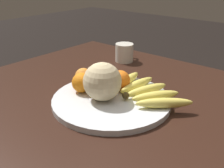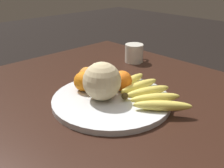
# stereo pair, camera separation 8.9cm
# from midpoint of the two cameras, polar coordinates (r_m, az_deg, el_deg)

# --- Properties ---
(kitchen_table) EXTENTS (1.42, 1.14, 0.77)m
(kitchen_table) POSITION_cam_midpoint_polar(r_m,az_deg,el_deg) (0.93, 0.28, -10.24)
(kitchen_table) COLOR black
(kitchen_table) RESTS_ON ground_plane
(fruit_bowl) EXTENTS (0.41, 0.41, 0.02)m
(fruit_bowl) POSITION_cam_midpoint_polar(r_m,az_deg,el_deg) (0.92, -2.79, -3.40)
(fruit_bowl) COLOR silver
(fruit_bowl) RESTS_ON kitchen_table
(melon) EXTENTS (0.13, 0.13, 0.13)m
(melon) POSITION_cam_midpoint_polar(r_m,az_deg,el_deg) (0.87, -5.03, 0.47)
(melon) COLOR beige
(melon) RESTS_ON fruit_bowl
(banana_bunch) EXTENTS (0.31, 0.23, 0.03)m
(banana_bunch) POSITION_cam_midpoint_polar(r_m,az_deg,el_deg) (0.92, 4.60, -1.51)
(banana_bunch) COLOR #473819
(banana_bunch) RESTS_ON fruit_bowl
(orange_front_left) EXTENTS (0.06, 0.06, 0.06)m
(orange_front_left) POSITION_cam_midpoint_polar(r_m,az_deg,el_deg) (1.01, -8.77, 1.63)
(orange_front_left) COLOR orange
(orange_front_left) RESTS_ON fruit_bowl
(orange_front_right) EXTENTS (0.07, 0.07, 0.07)m
(orange_front_right) POSITION_cam_midpoint_polar(r_m,az_deg,el_deg) (0.97, -4.48, 0.92)
(orange_front_right) COLOR orange
(orange_front_right) RESTS_ON fruit_bowl
(orange_mid_center) EXTENTS (0.07, 0.07, 0.07)m
(orange_mid_center) POSITION_cam_midpoint_polar(r_m,az_deg,el_deg) (0.95, -0.89, 0.75)
(orange_mid_center) COLOR orange
(orange_mid_center) RESTS_ON fruit_bowl
(orange_back_left) EXTENTS (0.07, 0.07, 0.07)m
(orange_back_left) POSITION_cam_midpoint_polar(r_m,az_deg,el_deg) (0.95, -9.30, 0.24)
(orange_back_left) COLOR orange
(orange_back_left) RESTS_ON fruit_bowl
(orange_back_right) EXTENTS (0.07, 0.07, 0.07)m
(orange_back_right) POSITION_cam_midpoint_polar(r_m,az_deg,el_deg) (1.03, -5.37, 2.32)
(orange_back_right) COLOR orange
(orange_back_right) RESTS_ON fruit_bowl
(produce_tag) EXTENTS (0.08, 0.06, 0.00)m
(produce_tag) POSITION_cam_midpoint_polar(r_m,az_deg,el_deg) (0.93, -5.13, -2.45)
(produce_tag) COLOR white
(produce_tag) RESTS_ON fruit_bowl
(ceramic_mug) EXTENTS (0.09, 0.12, 0.09)m
(ceramic_mug) POSITION_cam_midpoint_polar(r_m,az_deg,el_deg) (1.32, 0.82, 6.86)
(ceramic_mug) COLOR beige
(ceramic_mug) RESTS_ON kitchen_table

